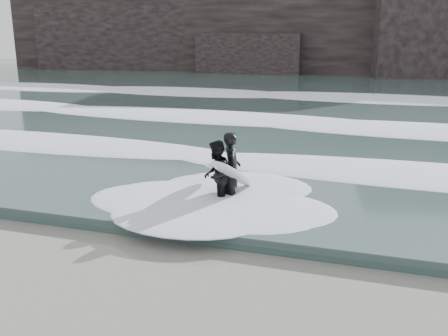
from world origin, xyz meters
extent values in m
plane|color=olive|center=(0.00, 0.00, 0.00)|extent=(120.00, 120.00, 0.00)
cube|color=#344A46|center=(0.00, 29.00, 0.15)|extent=(90.00, 52.00, 0.30)
cube|color=black|center=(0.00, 46.00, 5.00)|extent=(70.00, 9.00, 10.00)
ellipsoid|color=white|center=(0.00, 9.00, 0.40)|extent=(60.00, 3.20, 0.20)
ellipsoid|color=white|center=(0.00, 16.00, 0.42)|extent=(60.00, 4.00, 0.24)
ellipsoid|color=white|center=(0.00, 25.00, 0.45)|extent=(60.00, 4.80, 0.30)
imported|color=black|center=(1.02, 5.55, 0.93)|extent=(0.70, 0.81, 1.86)
ellipsoid|color=silver|center=(0.62, 5.60, 0.97)|extent=(0.92, 2.02, 0.72)
imported|color=black|center=(0.73, 5.22, 0.85)|extent=(0.75, 0.91, 1.70)
ellipsoid|color=white|center=(1.15, 5.22, 0.91)|extent=(0.87, 2.11, 1.23)
camera|label=1|loc=(4.41, -5.75, 4.22)|focal=40.00mm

